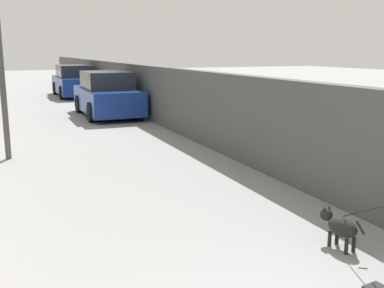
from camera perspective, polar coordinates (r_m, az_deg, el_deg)
name	(u,v)px	position (r m, az deg, el deg)	size (l,w,h in m)	color
ground_plane	(69,119)	(15.81, -15.25, 3.09)	(80.00, 80.00, 0.00)	gray
fence_right	(159,95)	(14.33, -4.20, 6.17)	(48.00, 0.30, 1.77)	#4C4C4C
dog	(340,226)	(5.58, 18.13, -9.74)	(1.58, 0.50, 1.06)	black
car_near	(107,95)	(16.14, -10.59, 6.02)	(3.98, 1.80, 1.54)	navy
car_far	(74,82)	(23.54, -14.57, 7.58)	(4.37, 1.80, 1.54)	navy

